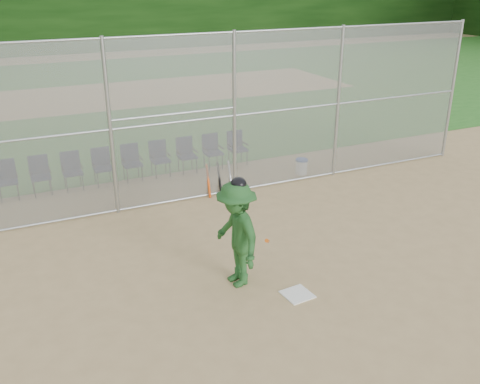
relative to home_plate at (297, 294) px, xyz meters
name	(u,v)px	position (x,y,z in m)	size (l,w,h in m)	color
ground	(301,302)	(-0.05, -0.22, -0.01)	(100.00, 100.00, 0.00)	tan
grass_strip	(97,96)	(-0.05, 17.78, -0.01)	(100.00, 100.00, 0.00)	#27681F
dirt_patch_far	(97,96)	(-0.05, 17.78, 0.00)	(24.00, 24.00, 0.00)	tan
backstop_fence	(196,117)	(-0.05, 4.78, 2.06)	(16.09, 0.09, 4.00)	gray
home_plate	(297,294)	(0.00, 0.00, 0.00)	(0.48, 0.48, 0.02)	white
batter_at_plate	(236,234)	(-0.79, 0.81, 0.97)	(1.02, 1.40, 2.03)	#215222
water_cooler	(301,166)	(3.19, 5.22, 0.21)	(0.34, 0.34, 0.43)	white
spare_bats	(219,179)	(0.53, 4.79, 0.41)	(0.66, 0.32, 0.84)	#D84C14
chair_0	(7,181)	(-4.31, 6.70, 0.47)	(0.54, 0.52, 0.96)	#0D1632
chair_1	(41,176)	(-3.53, 6.70, 0.47)	(0.54, 0.52, 0.96)	#0D1632
chair_2	(72,172)	(-2.75, 6.70, 0.47)	(0.54, 0.52, 0.96)	#0D1632
chair_3	(103,167)	(-1.98, 6.70, 0.47)	(0.54, 0.52, 0.96)	#0D1632
chair_4	(132,163)	(-1.20, 6.70, 0.47)	(0.54, 0.52, 0.96)	#0D1632
chair_5	(160,159)	(-0.42, 6.70, 0.47)	(0.54, 0.52, 0.96)	#0D1632
chair_6	(187,156)	(0.36, 6.70, 0.47)	(0.54, 0.52, 0.96)	#0D1632
chair_7	(213,152)	(1.14, 6.70, 0.47)	(0.54, 0.52, 0.96)	#0D1632
chair_8	(238,148)	(1.91, 6.70, 0.47)	(0.54, 0.52, 0.96)	#0D1632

